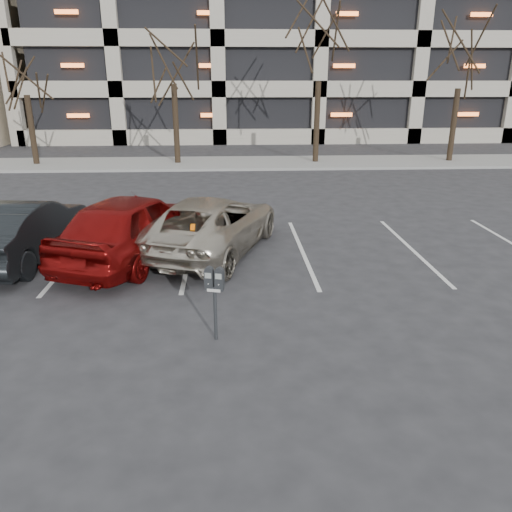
# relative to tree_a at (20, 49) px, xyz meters

# --- Properties ---
(ground) EXTENTS (140.00, 140.00, 0.00)m
(ground) POSITION_rel_tree_a_xyz_m (10.00, -16.00, -5.42)
(ground) COLOR #28282B
(ground) RESTS_ON ground
(sidewalk) EXTENTS (80.00, 4.00, 0.12)m
(sidewalk) POSITION_rel_tree_a_xyz_m (10.00, 0.00, -5.36)
(sidewalk) COLOR gray
(sidewalk) RESTS_ON ground
(stall_lines) EXTENTS (16.90, 5.20, 0.00)m
(stall_lines) POSITION_rel_tree_a_xyz_m (8.60, -13.70, -5.42)
(stall_lines) COLOR silver
(stall_lines) RESTS_ON ground
(parking_garage) EXTENTS (52.00, 20.00, 19.00)m
(parking_garage) POSITION_rel_tree_a_xyz_m (22.00, 17.84, 3.84)
(parking_garage) COLOR black
(parking_garage) RESTS_ON ground
(tree_a) EXTENTS (3.30, 3.30, 7.51)m
(tree_a) POSITION_rel_tree_a_xyz_m (0.00, 0.00, 0.00)
(tree_a) COLOR black
(tree_a) RESTS_ON ground
(tree_b) EXTENTS (3.80, 3.80, 8.64)m
(tree_b) POSITION_rel_tree_a_xyz_m (7.00, 0.00, 0.82)
(tree_b) COLOR black
(tree_b) RESTS_ON ground
(tree_c) EXTENTS (3.91, 3.91, 8.88)m
(tree_c) POSITION_rel_tree_a_xyz_m (14.00, 0.00, 1.00)
(tree_c) COLOR black
(tree_c) RESTS_ON ground
(tree_d) EXTENTS (3.58, 3.58, 8.13)m
(tree_d) POSITION_rel_tree_a_xyz_m (21.00, 0.00, 0.45)
(tree_d) COLOR black
(tree_d) RESTS_ON ground
(parking_meter) EXTENTS (0.34, 0.20, 1.25)m
(parking_meter) POSITION_rel_tree_a_xyz_m (9.34, -18.12, -4.46)
(parking_meter) COLOR black
(parking_meter) RESTS_ON ground
(suv_silver) EXTENTS (3.87, 5.45, 1.39)m
(suv_silver) POSITION_rel_tree_a_xyz_m (9.12, -13.56, -4.73)
(suv_silver) COLOR #BFB6A2
(suv_silver) RESTS_ON ground
(car_red) EXTENTS (3.46, 5.15, 1.63)m
(car_red) POSITION_rel_tree_a_xyz_m (7.32, -14.09, -4.61)
(car_red) COLOR maroon
(car_red) RESTS_ON ground
(car_dark) EXTENTS (1.96, 4.55, 1.46)m
(car_dark) POSITION_rel_tree_a_xyz_m (4.71, -13.96, -4.69)
(car_dark) COLOR black
(car_dark) RESTS_ON ground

